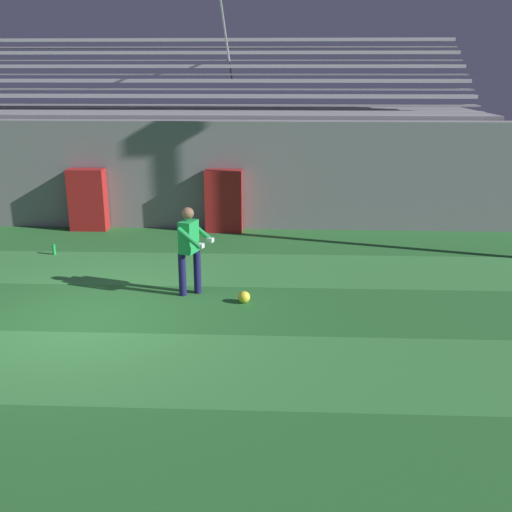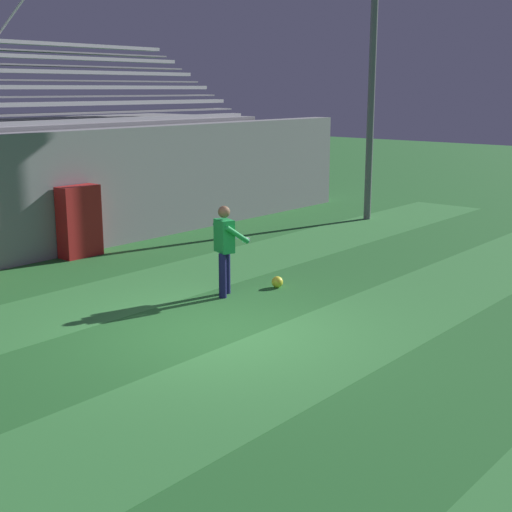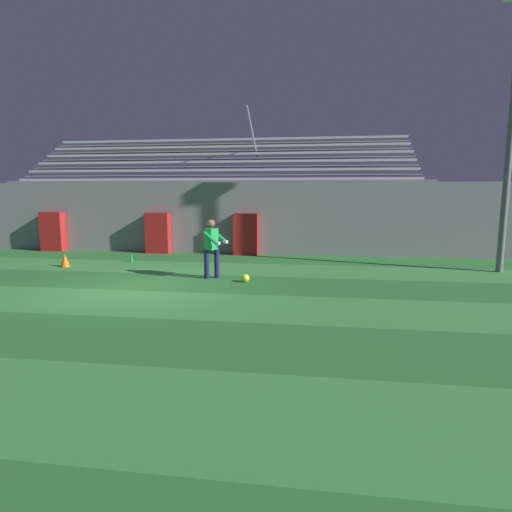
{
  "view_description": "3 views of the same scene",
  "coord_description": "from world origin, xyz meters",
  "px_view_note": "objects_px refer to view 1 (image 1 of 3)",
  "views": [
    {
      "loc": [
        3.29,
        -9.19,
        4.03
      ],
      "look_at": [
        2.82,
        1.27,
        0.78
      ],
      "focal_mm": 42.0,
      "sensor_mm": 36.0,
      "label": 1
    },
    {
      "loc": [
        -7.66,
        -7.29,
        3.71
      ],
      "look_at": [
        1.84,
        0.78,
        0.78
      ],
      "focal_mm": 50.0,
      "sensor_mm": 36.0,
      "label": 2
    },
    {
      "loc": [
        4.56,
        -10.33,
        2.44
      ],
      "look_at": [
        3.0,
        0.37,
        0.81
      ],
      "focal_mm": 30.0,
      "sensor_mm": 36.0,
      "label": 3
    }
  ],
  "objects_px": {
    "water_bottle": "(54,249)",
    "padding_pillar_gate_left": "(88,200)",
    "padding_pillar_gate_right": "(224,201)",
    "soccer_ball": "(244,297)",
    "goalkeeper": "(190,245)"
  },
  "relations": [
    {
      "from": "padding_pillar_gate_left",
      "to": "padding_pillar_gate_right",
      "type": "height_order",
      "value": "same"
    },
    {
      "from": "padding_pillar_gate_left",
      "to": "soccer_ball",
      "type": "bearing_deg",
      "value": -48.82
    },
    {
      "from": "padding_pillar_gate_left",
      "to": "water_bottle",
      "type": "height_order",
      "value": "padding_pillar_gate_left"
    },
    {
      "from": "padding_pillar_gate_left",
      "to": "water_bottle",
      "type": "distance_m",
      "value": 2.36
    },
    {
      "from": "padding_pillar_gate_right",
      "to": "water_bottle",
      "type": "height_order",
      "value": "padding_pillar_gate_right"
    },
    {
      "from": "water_bottle",
      "to": "padding_pillar_gate_left",
      "type": "bearing_deg",
      "value": 86.72
    },
    {
      "from": "padding_pillar_gate_right",
      "to": "goalkeeper",
      "type": "distance_m",
      "value": 4.64
    },
    {
      "from": "padding_pillar_gate_right",
      "to": "soccer_ball",
      "type": "height_order",
      "value": "padding_pillar_gate_right"
    },
    {
      "from": "padding_pillar_gate_left",
      "to": "goalkeeper",
      "type": "distance_m",
      "value": 5.74
    },
    {
      "from": "padding_pillar_gate_left",
      "to": "goalkeeper",
      "type": "xyz_separation_m",
      "value": [
        3.38,
        -4.64,
        0.15
      ]
    },
    {
      "from": "padding_pillar_gate_left",
      "to": "padding_pillar_gate_right",
      "type": "bearing_deg",
      "value": 0.0
    },
    {
      "from": "padding_pillar_gate_right",
      "to": "goalkeeper",
      "type": "bearing_deg",
      "value": -92.23
    },
    {
      "from": "goalkeeper",
      "to": "soccer_ball",
      "type": "bearing_deg",
      "value": -21.37
    },
    {
      "from": "soccer_ball",
      "to": "goalkeeper",
      "type": "bearing_deg",
      "value": 158.63
    },
    {
      "from": "padding_pillar_gate_right",
      "to": "soccer_ball",
      "type": "relative_size",
      "value": 7.32
    }
  ]
}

